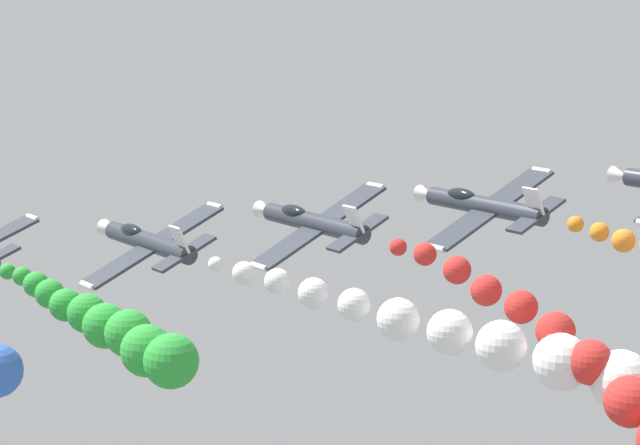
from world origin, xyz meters
TOP-DOWN VIEW (x-y plane):
  - smoke_trail_left_inner at (-15.48, -4.41)m, footprint 3.48×16.78m
  - airplane_right_inner at (-8.42, 5.45)m, footprint 8.93×10.35m
  - airplane_left_outer at (-0.76, -0.30)m, footprint 8.87×10.35m
  - smoke_trail_left_outer at (-2.10, -23.57)m, footprint 4.01×23.08m
  - airplane_right_outer at (7.38, -5.92)m, footprint 8.94×10.35m

SIDE VIEW (x-z plane):
  - smoke_trail_left_outer at x=-2.10m, z-range 57.15..64.99m
  - smoke_trail_left_inner at x=-15.48m, z-range 59.97..63.53m
  - airplane_right_inner at x=-8.42m, z-range 61.71..65.81m
  - airplane_left_outer at x=-0.76m, z-range 62.79..67.02m
  - airplane_right_outer at x=7.38m, z-range 63.79..67.87m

